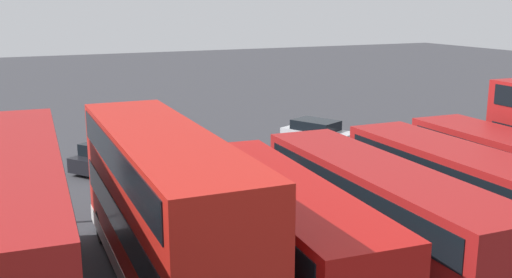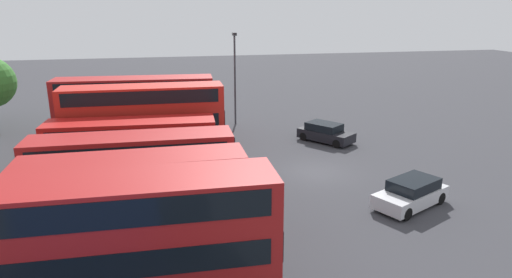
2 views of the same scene
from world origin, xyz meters
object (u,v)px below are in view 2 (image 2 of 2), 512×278
(bus_single_deck_fourth, at_px, (132,158))
(car_small_green, at_px, (411,193))
(lamp_post_tall, at_px, (235,72))
(bus_double_decker_sixth, at_px, (144,116))
(car_hatchback_silver, at_px, (325,133))
(bus_single_deck_second, at_px, (143,212))
(bus_double_decker_seventh, at_px, (135,105))
(bus_single_deck_third, at_px, (134,183))
(bus_double_decker_near_end, at_px, (107,241))
(bus_single_deck_fifth, at_px, (132,141))

(bus_single_deck_fourth, relative_size, car_small_green, 2.51)
(bus_single_deck_fourth, xyz_separation_m, lamp_post_tall, (12.55, -8.02, 2.92))
(bus_double_decker_sixth, bearing_deg, car_hatchback_silver, -94.55)
(bus_single_deck_fourth, bearing_deg, bus_single_deck_second, -174.36)
(bus_double_decker_seventh, bearing_deg, car_small_green, -140.10)
(bus_single_deck_second, xyz_separation_m, lamp_post_tall, (19.72, -7.31, 2.93))
(bus_single_deck_third, height_order, bus_double_decker_seventh, bus_double_decker_seventh)
(car_hatchback_silver, bearing_deg, bus_single_deck_second, 135.06)
(bus_single_deck_fourth, height_order, bus_double_decker_sixth, bus_double_decker_sixth)
(bus_single_deck_second, distance_m, bus_double_decker_sixth, 14.08)
(bus_double_decker_seventh, xyz_separation_m, car_hatchback_silver, (-5.02, -13.85, -1.75))
(bus_single_deck_second, xyz_separation_m, bus_single_deck_third, (3.39, 0.46, 0.00))
(bus_double_decker_sixth, relative_size, car_hatchback_silver, 2.55)
(lamp_post_tall, bearing_deg, bus_double_decker_seventh, 101.62)
(bus_double_decker_near_end, height_order, bus_single_deck_fourth, bus_double_decker_near_end)
(bus_single_deck_third, height_order, car_small_green, bus_single_deck_third)
(car_hatchback_silver, distance_m, lamp_post_tall, 9.59)
(bus_single_deck_fifth, distance_m, car_hatchback_silver, 14.08)
(car_hatchback_silver, bearing_deg, bus_double_decker_sixth, 85.45)
(bus_double_decker_sixth, height_order, car_hatchback_silver, bus_double_decker_sixth)
(car_small_green, bearing_deg, bus_single_deck_fifth, 55.99)
(lamp_post_tall, bearing_deg, bus_double_decker_sixth, 127.18)
(bus_double_decker_near_end, distance_m, lamp_post_tall, 24.99)
(bus_single_deck_third, relative_size, lamp_post_tall, 1.40)
(bus_double_decker_seventh, xyz_separation_m, car_small_green, (-16.73, -13.99, -1.75))
(bus_double_decker_near_end, relative_size, bus_single_deck_fourth, 0.99)
(bus_double_decker_sixth, bearing_deg, bus_single_deck_fifth, 167.60)
(bus_single_deck_third, height_order, bus_single_deck_fifth, same)
(bus_single_deck_fifth, bearing_deg, car_hatchback_silver, -80.74)
(bus_double_decker_seventh, bearing_deg, bus_double_decker_near_end, 179.73)
(bus_single_deck_fourth, height_order, lamp_post_tall, lamp_post_tall)
(bus_double_decker_seventh, height_order, car_small_green, bus_double_decker_seventh)
(bus_double_decker_near_end, bearing_deg, car_hatchback_silver, -39.77)
(bus_single_deck_third, relative_size, bus_single_deck_fifth, 1.02)
(bus_single_deck_second, bearing_deg, bus_double_decker_near_end, 165.48)
(car_hatchback_silver, bearing_deg, lamp_post_tall, 40.21)
(bus_single_deck_fifth, bearing_deg, bus_double_decker_seventh, -0.07)
(bus_double_decker_near_end, height_order, bus_single_deck_third, bus_double_decker_near_end)
(bus_single_deck_second, bearing_deg, bus_double_decker_sixth, 0.62)
(bus_double_decker_near_end, relative_size, car_hatchback_silver, 2.56)
(car_hatchback_silver, bearing_deg, bus_double_decker_seventh, 70.07)
(bus_single_deck_third, bearing_deg, car_small_green, -98.72)
(bus_single_deck_second, height_order, lamp_post_tall, lamp_post_tall)
(bus_single_deck_fourth, relative_size, bus_single_deck_fifth, 1.06)
(bus_double_decker_near_end, bearing_deg, bus_single_deck_second, -14.52)
(bus_single_deck_third, xyz_separation_m, bus_single_deck_fourth, (3.78, 0.25, 0.00))
(bus_double_decker_near_end, height_order, lamp_post_tall, lamp_post_tall)
(bus_single_deck_third, distance_m, bus_double_decker_sixth, 10.70)
(bus_single_deck_third, xyz_separation_m, car_hatchback_silver, (9.62, -13.45, -0.92))
(bus_double_decker_near_end, relative_size, bus_single_deck_third, 1.04)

